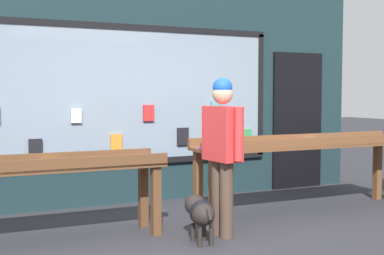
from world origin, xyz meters
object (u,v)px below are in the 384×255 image
(display_table_right, at_px, (305,150))
(display_table_left, at_px, (15,174))
(small_dog, at_px, (200,212))
(person_browsing, at_px, (222,145))

(display_table_right, bearing_deg, display_table_left, -179.98)
(display_table_left, xyz_separation_m, small_dog, (1.66, -0.68, -0.39))
(small_dog, bearing_deg, display_table_right, -62.22)
(display_table_right, relative_size, small_dog, 5.27)
(display_table_right, distance_m, person_browsing, 1.61)
(display_table_left, height_order, small_dog, display_table_left)
(person_browsing, bearing_deg, display_table_left, 68.38)
(display_table_left, bearing_deg, small_dog, -22.33)
(person_browsing, distance_m, small_dog, 0.73)
(display_table_right, bearing_deg, small_dog, -159.25)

